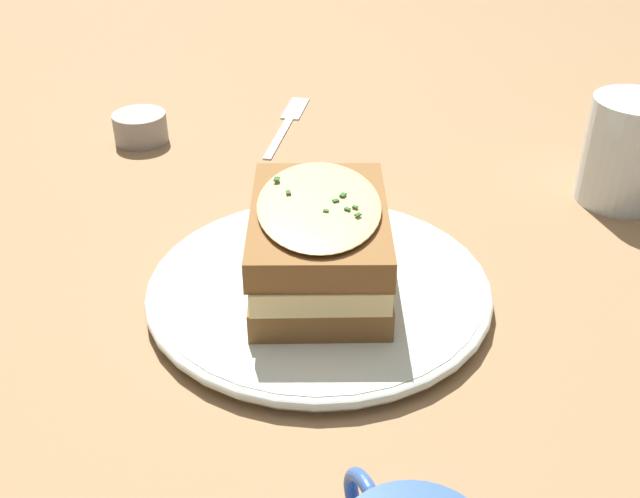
{
  "coord_description": "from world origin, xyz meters",
  "views": [
    {
      "loc": [
        -0.27,
        0.36,
        0.34
      ],
      "look_at": [
        -0.0,
        -0.03,
        0.04
      ],
      "focal_mm": 42.0,
      "sensor_mm": 36.0,
      "label": 1
    }
  ],
  "objects": [
    {
      "name": "water_glass",
      "position": [
        -0.14,
        -0.32,
        0.05
      ],
      "size": [
        0.08,
        0.08,
        0.1
      ],
      "primitive_type": "cylinder",
      "color": "silver",
      "rests_on": "ground_plane"
    },
    {
      "name": "fork",
      "position": [
        0.23,
        -0.3,
        0.0
      ],
      "size": [
        0.09,
        0.17,
        0.0
      ],
      "rotation": [
        0.0,
        0.0,
        3.56
      ],
      "color": "silver",
      "rests_on": "ground_plane"
    },
    {
      "name": "ground_plane",
      "position": [
        0.0,
        0.0,
        0.0
      ],
      "size": [
        2.4,
        2.4,
        0.0
      ],
      "primitive_type": "plane",
      "color": "olive"
    },
    {
      "name": "condiment_pot",
      "position": [
        0.33,
        -0.16,
        0.02
      ],
      "size": [
        0.06,
        0.06,
        0.03
      ],
      "primitive_type": "cylinder",
      "color": "gray",
      "rests_on": "ground_plane"
    },
    {
      "name": "dinner_plate",
      "position": [
        -0.0,
        -0.03,
        0.01
      ],
      "size": [
        0.26,
        0.26,
        0.01
      ],
      "color": "silver",
      "rests_on": "ground_plane"
    },
    {
      "name": "sandwich",
      "position": [
        -0.0,
        -0.03,
        0.05
      ],
      "size": [
        0.17,
        0.18,
        0.07
      ],
      "rotation": [
        0.0,
        0.0,
        2.2
      ],
      "color": "brown",
      "rests_on": "dinner_plate"
    }
  ]
}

